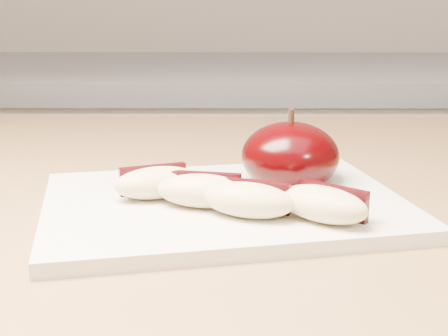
{
  "coord_description": "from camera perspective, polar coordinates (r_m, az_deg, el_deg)",
  "views": [
    {
      "loc": [
        -0.08,
        -0.08,
        1.06
      ],
      "look_at": [
        -0.08,
        0.39,
        0.94
      ],
      "focal_mm": 50.0,
      "sensor_mm": 36.0,
      "label": 1
    }
  ],
  "objects": [
    {
      "name": "apple_wedge_c",
      "position": [
        0.45,
        2.28,
        -2.89
      ],
      "size": [
        0.08,
        0.06,
        0.03
      ],
      "rotation": [
        0.0,
        0.0,
        -0.37
      ],
      "color": "beige",
      "rests_on": "cutting_board"
    },
    {
      "name": "apple_wedge_b",
      "position": [
        0.48,
        -1.96,
        -2.05
      ],
      "size": [
        0.07,
        0.05,
        0.03
      ],
      "rotation": [
        0.0,
        0.0,
        -0.18
      ],
      "color": "beige",
      "rests_on": "cutting_board"
    },
    {
      "name": "apple_half",
      "position": [
        0.55,
        6.07,
        1.08
      ],
      "size": [
        0.09,
        0.09,
        0.07
      ],
      "rotation": [
        0.0,
        0.0,
        -0.04
      ],
      "color": "black",
      "rests_on": "cutting_board"
    },
    {
      "name": "apple_wedge_a",
      "position": [
        0.5,
        -6.16,
        -1.3
      ],
      "size": [
        0.08,
        0.06,
        0.03
      ],
      "rotation": [
        0.0,
        0.0,
        0.36
      ],
      "color": "beige",
      "rests_on": "cutting_board"
    },
    {
      "name": "apple_wedge_d",
      "position": [
        0.45,
        9.11,
        -3.24
      ],
      "size": [
        0.08,
        0.07,
        0.03
      ],
      "rotation": [
        0.0,
        0.0,
        -0.68
      ],
      "color": "beige",
      "rests_on": "cutting_board"
    },
    {
      "name": "cutting_board",
      "position": [
        0.5,
        0.0,
        -3.4
      ],
      "size": [
        0.32,
        0.26,
        0.01
      ],
      "primitive_type": "cube",
      "rotation": [
        0.0,
        0.0,
        0.21
      ],
      "color": "silver",
      "rests_on": "island_counter"
    },
    {
      "name": "back_cabinet",
      "position": [
        1.42,
        3.45,
        -9.78
      ],
      "size": [
        2.4,
        0.62,
        0.94
      ],
      "color": "silver",
      "rests_on": "ground"
    }
  ]
}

